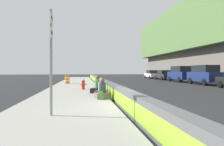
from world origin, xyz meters
name	(u,v)px	position (x,y,z in m)	size (l,w,h in m)	color
ground_plane	(127,109)	(0.00, 0.00, 0.00)	(160.00, 160.00, 0.00)	#232326
sidewalk_strip	(64,109)	(0.00, 2.65, 0.07)	(80.00, 4.40, 0.14)	gray
jersey_barrier	(127,100)	(0.00, 0.00, 0.42)	(76.00, 0.45, 0.85)	#545456
route_sign_post	(51,55)	(-1.47, 2.94, 2.21)	(0.44, 0.09, 3.60)	gray
fire_hydrant	(83,84)	(8.28, 1.83, 0.59)	(0.26, 0.46, 0.88)	red
seated_person_foreground	(102,92)	(2.70, 0.81, 0.49)	(0.86, 0.94, 1.12)	#706651
seated_person_middle	(101,90)	(4.08, 0.75, 0.47)	(0.81, 0.89, 1.05)	#424247
seated_person_rear	(98,87)	(5.49, 0.86, 0.52)	(0.98, 1.07, 1.22)	black
backpack	(101,96)	(2.27, 0.91, 0.33)	(0.32, 0.28, 0.40)	#4C7A3D
construction_barrel	(67,79)	(16.23, 3.65, 0.62)	(0.54, 0.54, 0.95)	orange
parked_car_fourth	(205,75)	(14.11, -12.23, 1.18)	(4.81, 2.08, 2.28)	navy
parked_car_midline	(180,74)	(20.18, -12.21, 1.18)	(4.83, 2.12, 2.28)	navy
parked_car_far	(164,75)	(26.73, -12.28, 0.86)	(4.51, 1.97, 1.71)	#28282D
parked_car_farther	(152,74)	(33.31, -12.27, 0.86)	(4.51, 1.97, 1.71)	silver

